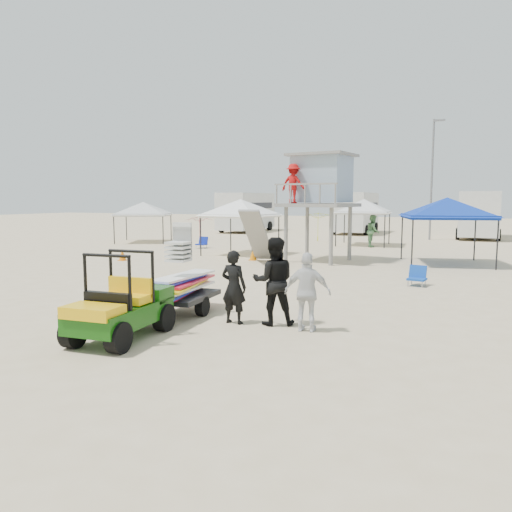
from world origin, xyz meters
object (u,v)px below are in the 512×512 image
at_px(man_left, 234,287).
at_px(lifeguard_tower, 318,183).
at_px(surf_trailer, 182,282).
at_px(utility_cart, 119,300).
at_px(canopy_blue, 447,201).

relative_size(man_left, lifeguard_tower, 0.35).
xyz_separation_m(surf_trailer, lifeguard_tower, (0.00, 11.37, 2.66)).
xyz_separation_m(utility_cart, canopy_blue, (5.33, 14.73, 1.88)).
bearing_deg(man_left, utility_cart, 56.34).
height_order(surf_trailer, lifeguard_tower, lifeguard_tower).
height_order(man_left, canopy_blue, canopy_blue).
bearing_deg(utility_cart, man_left, 53.21).
xyz_separation_m(utility_cart, surf_trailer, (0.00, 2.33, -0.01)).
relative_size(utility_cart, surf_trailer, 1.01).
bearing_deg(utility_cart, surf_trailer, 89.93).
relative_size(utility_cart, canopy_blue, 0.57).
distance_m(man_left, lifeguard_tower, 12.06).
bearing_deg(utility_cart, lifeguard_tower, 89.97).
bearing_deg(surf_trailer, lifeguard_tower, 89.98).
height_order(utility_cart, canopy_blue, canopy_blue).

